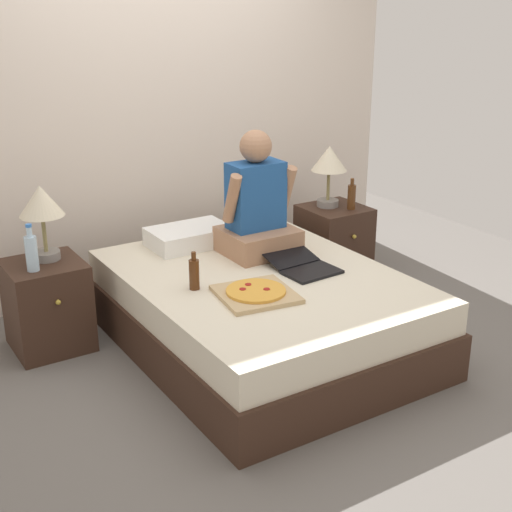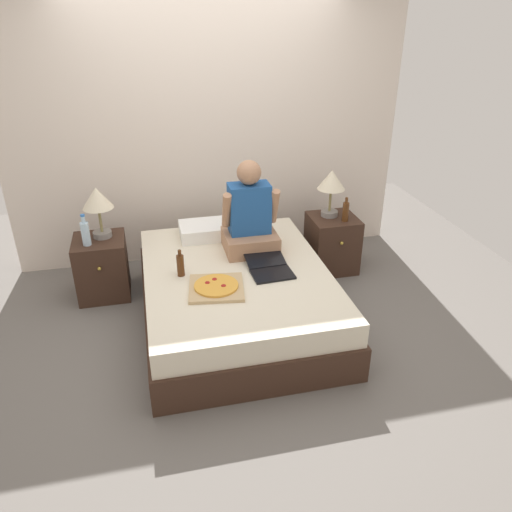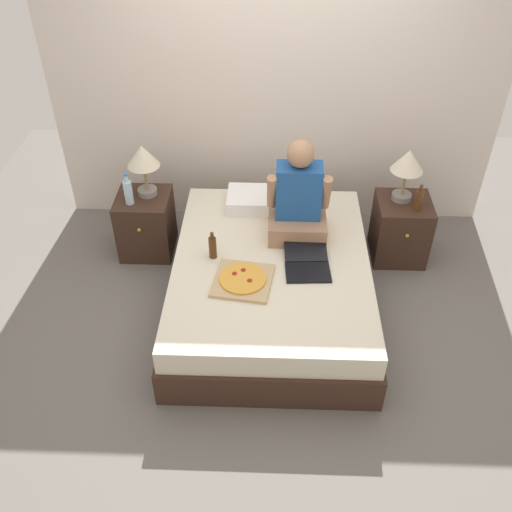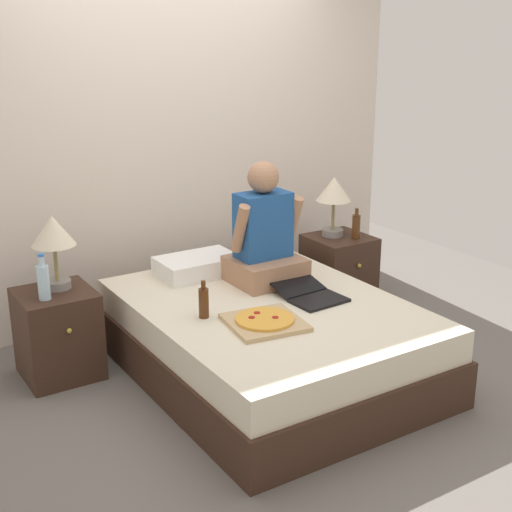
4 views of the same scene
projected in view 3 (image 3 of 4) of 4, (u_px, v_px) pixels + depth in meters
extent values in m
plane|color=#66605B|center=(271.00, 305.00, 4.49)|extent=(5.80, 5.80, 0.00)
cube|color=beige|center=(276.00, 85.00, 4.73)|extent=(3.80, 0.12, 2.50)
cube|color=#382319|center=(271.00, 292.00, 4.40)|extent=(1.48, 1.94, 0.28)
cube|color=beige|center=(272.00, 269.00, 4.25)|extent=(1.44, 1.88, 0.19)
cube|color=#382319|center=(146.00, 224.00, 4.87)|extent=(0.44, 0.44, 0.54)
sphere|color=gold|center=(139.00, 230.00, 4.62)|extent=(0.03, 0.03, 0.03)
cylinder|color=gray|center=(148.00, 191.00, 4.72)|extent=(0.16, 0.16, 0.05)
cylinder|color=olive|center=(146.00, 177.00, 4.64)|extent=(0.02, 0.02, 0.22)
cone|color=beige|center=(143.00, 156.00, 4.51)|extent=(0.26, 0.26, 0.18)
cylinder|color=silver|center=(129.00, 193.00, 4.57)|extent=(0.07, 0.07, 0.20)
cylinder|color=silver|center=(126.00, 179.00, 4.49)|extent=(0.03, 0.03, 0.06)
cylinder|color=blue|center=(126.00, 175.00, 4.46)|extent=(0.04, 0.03, 0.02)
cube|color=#382319|center=(401.00, 229.00, 4.81)|extent=(0.44, 0.44, 0.54)
sphere|color=gold|center=(408.00, 236.00, 4.56)|extent=(0.03, 0.03, 0.03)
cylinder|color=gray|center=(402.00, 196.00, 4.67)|extent=(0.16, 0.16, 0.05)
cylinder|color=olive|center=(405.00, 182.00, 4.58)|extent=(0.02, 0.02, 0.22)
cone|color=beige|center=(409.00, 160.00, 4.45)|extent=(0.26, 0.26, 0.18)
cylinder|color=#512D14|center=(419.00, 200.00, 4.51)|extent=(0.06, 0.06, 0.18)
cylinder|color=#512D14|center=(422.00, 188.00, 4.43)|extent=(0.03, 0.03, 0.05)
cube|color=white|center=(260.00, 200.00, 4.69)|extent=(0.52, 0.34, 0.12)
cube|color=#A37556|center=(297.00, 225.00, 4.39)|extent=(0.44, 0.40, 0.16)
cube|color=#1E4C8C|center=(299.00, 191.00, 4.23)|extent=(0.34, 0.20, 0.42)
sphere|color=#A37556|center=(301.00, 154.00, 4.04)|extent=(0.20, 0.20, 0.20)
cylinder|color=#A37556|center=(272.00, 192.00, 4.19)|extent=(0.07, 0.18, 0.32)
cylinder|color=#A37556|center=(327.00, 193.00, 4.18)|extent=(0.07, 0.18, 0.32)
cube|color=black|center=(308.00, 272.00, 4.07)|extent=(0.33, 0.24, 0.02)
cube|color=black|center=(306.00, 251.00, 4.21)|extent=(0.32, 0.21, 0.06)
cube|color=tan|center=(243.00, 281.00, 3.99)|extent=(0.45, 0.45, 0.03)
cylinder|color=gold|center=(243.00, 279.00, 3.98)|extent=(0.33, 0.33, 0.02)
cylinder|color=maroon|center=(235.00, 273.00, 4.01)|extent=(0.04, 0.04, 0.00)
cylinder|color=maroon|center=(250.00, 280.00, 3.95)|extent=(0.04, 0.04, 0.00)
cylinder|color=maroon|center=(244.00, 270.00, 4.04)|extent=(0.04, 0.04, 0.00)
cylinder|color=#4C2811|center=(213.00, 248.00, 4.16)|extent=(0.06, 0.06, 0.17)
cylinder|color=#4C2811|center=(212.00, 236.00, 4.09)|extent=(0.03, 0.03, 0.05)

